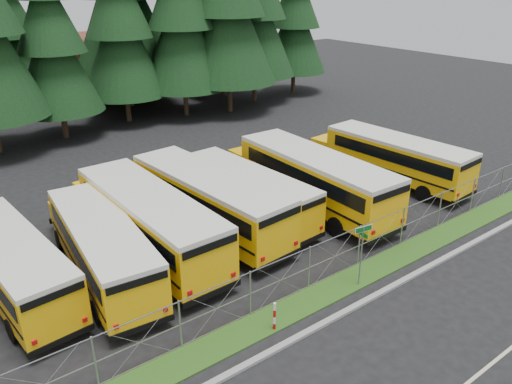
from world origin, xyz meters
The scene contains 23 objects.
ground centered at (0.00, 0.00, 0.00)m, with size 120.00×120.00×0.00m, color black.
curb centered at (0.00, -3.10, 0.06)m, with size 50.00×0.25×0.12m, color gray.
grass_verge centered at (0.00, -1.70, 0.03)m, with size 50.00×1.40×0.06m, color #274D16.
road_lane_line centered at (0.00, -8.00, 0.01)m, with size 50.00×0.12×0.01m, color beige.
chainlink_fence centered at (0.00, -1.00, 1.00)m, with size 44.00×0.10×2.00m, color gray, non-canonical shape.
brick_building centered at (6.00, 40.00, 3.00)m, with size 22.00×10.00×6.00m, color brown.
bus_1 centered at (-10.79, 5.97, 1.34)m, with size 2.41×10.22×2.68m, color #FFAF08, non-canonical shape.
bus_2 centered at (-7.42, 5.05, 1.38)m, with size 2.49×10.56×2.77m, color #FFAF08, non-canonical shape.
bus_3 centered at (-4.95, 5.80, 1.54)m, with size 2.78×11.78×3.09m, color #FFAF08, non-canonical shape.
bus_4 centered at (-1.63, 6.09, 1.54)m, with size 2.77×11.74×3.08m, color #FFAF08, non-canonical shape.
bus_5 centered at (0.75, 6.04, 1.36)m, with size 2.44×10.34×2.71m, color #FFAF08, non-canonical shape.
bus_6 centered at (4.47, 4.90, 1.59)m, with size 2.86×12.10×3.17m, color #FFAF08, non-canonical shape.
bus_east centered at (11.08, 4.64, 1.43)m, with size 2.58×10.94×2.87m, color #FFAF08, non-canonical shape.
street_sign centered at (0.84, -2.12, 2.03)m, with size 0.83×0.55×2.81m.
striped_bollard centered at (-3.80, -2.22, 0.60)m, with size 0.11×0.11×1.20m, color #B20C0C.
conifer_4 centered at (-2.30, 26.12, 7.31)m, with size 6.61×6.61×14.61m, color black, non-canonical shape.
conifer_5 centered at (3.71, 27.56, 7.91)m, with size 7.15×7.15×15.81m, color black, non-canonical shape.
conifer_6 centered at (8.80, 26.30, 8.45)m, with size 7.64×7.64×16.90m, color black, non-canonical shape.
conifer_7 centered at (12.79, 24.96, 9.46)m, with size 8.56×8.56×18.92m, color black, non-canonical shape.
conifer_8 centered at (17.25, 27.06, 8.85)m, with size 8.00×8.00×17.69m, color black, non-canonical shape.
conifer_9 centered at (23.08, 27.76, 7.52)m, with size 6.81×6.81×15.05m, color black, non-canonical shape.
conifer_11 centered at (-3.32, 35.58, 7.63)m, with size 6.90×6.90×15.26m, color black, non-canonical shape.
conifer_13 centered at (16.09, 31.13, 8.82)m, with size 7.98×7.98×17.64m, color black, non-canonical shape.
Camera 1 is at (-13.25, -13.61, 12.11)m, focal length 35.00 mm.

